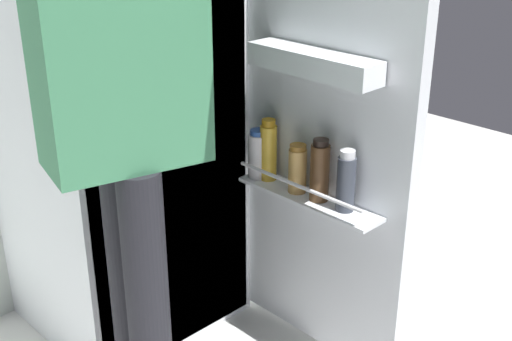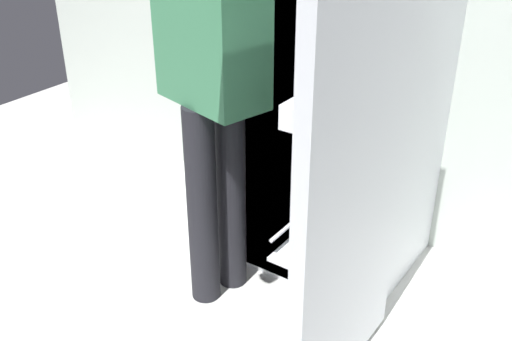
# 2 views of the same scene
# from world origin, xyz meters

# --- Properties ---
(ground_plane) EXTENTS (5.83, 5.83, 0.00)m
(ground_plane) POSITION_xyz_m (0.00, 0.00, 0.00)
(ground_plane) COLOR silver
(refrigerator) EXTENTS (0.73, 1.28, 1.69)m
(refrigerator) POSITION_xyz_m (0.03, 0.51, 0.85)
(refrigerator) COLOR silver
(refrigerator) RESTS_ON ground_plane
(person) EXTENTS (0.56, 0.79, 1.72)m
(person) POSITION_xyz_m (-0.28, 0.06, 1.03)
(person) COLOR black
(person) RESTS_ON ground_plane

